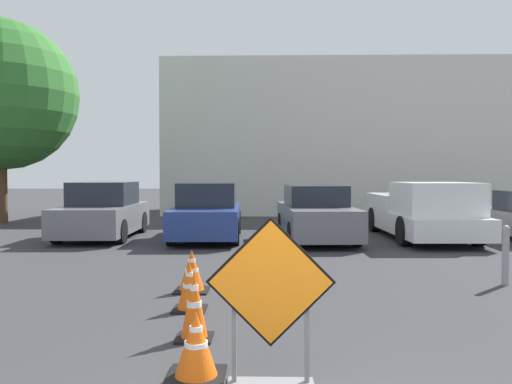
{
  "coord_description": "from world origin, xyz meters",
  "views": [
    {
      "loc": [
        -0.5,
        -2.8,
        1.84
      ],
      "look_at": [
        -0.78,
        9.32,
        1.39
      ],
      "focal_mm": 35.0,
      "sensor_mm": 36.0,
      "label": 1
    }
  ],
  "objects_px": {
    "road_closed_sign": "(271,296)",
    "pickup_truck": "(425,214)",
    "traffic_cone_second": "(194,305)",
    "traffic_cone_third": "(190,286)",
    "traffic_cone_fourth": "(192,271)",
    "bollard_nearest": "(506,254)",
    "traffic_cone_nearest": "(196,346)",
    "parked_car_second": "(207,213)",
    "parked_car_nearest": "(103,212)",
    "parked_car_third": "(315,215)"
  },
  "relations": [
    {
      "from": "road_closed_sign",
      "to": "bollard_nearest",
      "type": "height_order",
      "value": "road_closed_sign"
    },
    {
      "from": "traffic_cone_third",
      "to": "parked_car_nearest",
      "type": "distance_m",
      "value": 8.42
    },
    {
      "from": "traffic_cone_third",
      "to": "traffic_cone_fourth",
      "type": "height_order",
      "value": "traffic_cone_third"
    },
    {
      "from": "traffic_cone_fourth",
      "to": "pickup_truck",
      "type": "bearing_deg",
      "value": 48.32
    },
    {
      "from": "road_closed_sign",
      "to": "parked_car_second",
      "type": "xyz_separation_m",
      "value": [
        -1.72,
        9.7,
        -0.07
      ]
    },
    {
      "from": "road_closed_sign",
      "to": "bollard_nearest",
      "type": "bearing_deg",
      "value": 45.73
    },
    {
      "from": "traffic_cone_second",
      "to": "traffic_cone_fourth",
      "type": "distance_m",
      "value": 2.28
    },
    {
      "from": "road_closed_sign",
      "to": "parked_car_nearest",
      "type": "relative_size",
      "value": 0.36
    },
    {
      "from": "traffic_cone_second",
      "to": "parked_car_second",
      "type": "bearing_deg",
      "value": 95.89
    },
    {
      "from": "traffic_cone_nearest",
      "to": "bollard_nearest",
      "type": "height_order",
      "value": "bollard_nearest"
    },
    {
      "from": "parked_car_nearest",
      "to": "traffic_cone_nearest",
      "type": "bearing_deg",
      "value": 110.86
    },
    {
      "from": "traffic_cone_fourth",
      "to": "bollard_nearest",
      "type": "bearing_deg",
      "value": 6.15
    },
    {
      "from": "traffic_cone_nearest",
      "to": "parked_car_third",
      "type": "xyz_separation_m",
      "value": [
        1.99,
        9.48,
        0.41
      ]
    },
    {
      "from": "parked_car_nearest",
      "to": "pickup_truck",
      "type": "xyz_separation_m",
      "value": [
        9.11,
        -0.23,
        0.0
      ]
    },
    {
      "from": "road_closed_sign",
      "to": "parked_car_second",
      "type": "relative_size",
      "value": 0.35
    },
    {
      "from": "traffic_cone_fourth",
      "to": "pickup_truck",
      "type": "xyz_separation_m",
      "value": [
        5.57,
        6.26,
        0.41
      ]
    },
    {
      "from": "traffic_cone_third",
      "to": "traffic_cone_fourth",
      "type": "distance_m",
      "value": 1.09
    },
    {
      "from": "parked_car_second",
      "to": "traffic_cone_nearest",
      "type": "bearing_deg",
      "value": 94.01
    },
    {
      "from": "parked_car_nearest",
      "to": "bollard_nearest",
      "type": "xyz_separation_m",
      "value": [
        8.65,
        -5.94,
        -0.2
      ]
    },
    {
      "from": "traffic_cone_second",
      "to": "parked_car_nearest",
      "type": "bearing_deg",
      "value": 114.13
    },
    {
      "from": "traffic_cone_second",
      "to": "parked_car_third",
      "type": "distance_m",
      "value": 8.71
    },
    {
      "from": "parked_car_nearest",
      "to": "parked_car_third",
      "type": "xyz_separation_m",
      "value": [
        6.07,
        -0.3,
        -0.03
      ]
    },
    {
      "from": "traffic_cone_third",
      "to": "pickup_truck",
      "type": "xyz_separation_m",
      "value": [
        5.44,
        7.34,
        0.4
      ]
    },
    {
      "from": "traffic_cone_fourth",
      "to": "traffic_cone_third",
      "type": "bearing_deg",
      "value": -82.89
    },
    {
      "from": "traffic_cone_second",
      "to": "pickup_truck",
      "type": "height_order",
      "value": "pickup_truck"
    },
    {
      "from": "parked_car_third",
      "to": "bollard_nearest",
      "type": "bearing_deg",
      "value": 111.03
    },
    {
      "from": "traffic_cone_fourth",
      "to": "parked_car_nearest",
      "type": "relative_size",
      "value": 0.16
    },
    {
      "from": "road_closed_sign",
      "to": "traffic_cone_fourth",
      "type": "height_order",
      "value": "road_closed_sign"
    },
    {
      "from": "parked_car_second",
      "to": "parked_car_nearest",
      "type": "bearing_deg",
      "value": -6.71
    },
    {
      "from": "traffic_cone_nearest",
      "to": "parked_car_second",
      "type": "height_order",
      "value": "parked_car_second"
    },
    {
      "from": "pickup_truck",
      "to": "parked_car_nearest",
      "type": "bearing_deg",
      "value": -2.7
    },
    {
      "from": "traffic_cone_third",
      "to": "parked_car_third",
      "type": "distance_m",
      "value": 7.66
    },
    {
      "from": "traffic_cone_second",
      "to": "pickup_truck",
      "type": "xyz_separation_m",
      "value": [
        5.2,
        8.5,
        0.34
      ]
    },
    {
      "from": "road_closed_sign",
      "to": "pickup_truck",
      "type": "xyz_separation_m",
      "value": [
        4.36,
        9.71,
        -0.06
      ]
    },
    {
      "from": "pickup_truck",
      "to": "bollard_nearest",
      "type": "height_order",
      "value": "pickup_truck"
    },
    {
      "from": "traffic_cone_nearest",
      "to": "traffic_cone_second",
      "type": "bearing_deg",
      "value": 99.2
    },
    {
      "from": "traffic_cone_third",
      "to": "parked_car_nearest",
      "type": "height_order",
      "value": "parked_car_nearest"
    },
    {
      "from": "road_closed_sign",
      "to": "traffic_cone_second",
      "type": "xyz_separation_m",
      "value": [
        -0.84,
        1.21,
        -0.41
      ]
    },
    {
      "from": "road_closed_sign",
      "to": "parked_car_nearest",
      "type": "height_order",
      "value": "parked_car_nearest"
    },
    {
      "from": "traffic_cone_nearest",
      "to": "road_closed_sign",
      "type": "bearing_deg",
      "value": -13.11
    },
    {
      "from": "parked_car_nearest",
      "to": "parked_car_third",
      "type": "height_order",
      "value": "parked_car_nearest"
    },
    {
      "from": "bollard_nearest",
      "to": "parked_car_nearest",
      "type": "bearing_deg",
      "value": 145.55
    },
    {
      "from": "traffic_cone_second",
      "to": "traffic_cone_fourth",
      "type": "relative_size",
      "value": 1.2
    },
    {
      "from": "traffic_cone_third",
      "to": "parked_car_nearest",
      "type": "relative_size",
      "value": 0.16
    },
    {
      "from": "bollard_nearest",
      "to": "traffic_cone_second",
      "type": "bearing_deg",
      "value": -149.47
    },
    {
      "from": "traffic_cone_third",
      "to": "bollard_nearest",
      "type": "distance_m",
      "value": 5.24
    },
    {
      "from": "traffic_cone_second",
      "to": "traffic_cone_third",
      "type": "distance_m",
      "value": 1.19
    },
    {
      "from": "traffic_cone_second",
      "to": "traffic_cone_nearest",
      "type": "bearing_deg",
      "value": -80.8
    },
    {
      "from": "traffic_cone_third",
      "to": "bollard_nearest",
      "type": "height_order",
      "value": "bollard_nearest"
    },
    {
      "from": "pickup_truck",
      "to": "parked_car_second",
      "type": "bearing_deg",
      "value": -1.19
    }
  ]
}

